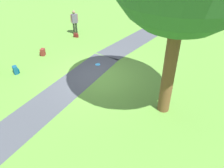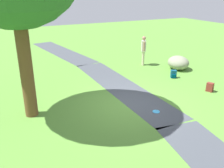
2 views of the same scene
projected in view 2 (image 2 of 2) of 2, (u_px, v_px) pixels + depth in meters
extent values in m
plane|color=#568B34|center=(128.00, 104.00, 9.75)|extent=(48.00, 48.00, 0.00)
cube|color=#42474E|center=(120.00, 86.00, 11.62)|extent=(8.01, 1.67, 0.01)
cube|color=#42474E|center=(61.00, 52.00, 17.99)|extent=(8.15, 2.87, 0.01)
cylinder|color=brown|center=(26.00, 66.00, 8.27)|extent=(0.45, 0.45, 3.74)
ellipsoid|color=gray|center=(178.00, 63.00, 13.94)|extent=(1.63, 1.49, 0.76)
cylinder|color=#C5B993|center=(143.00, 58.00, 14.78)|extent=(0.13, 0.13, 0.85)
cylinder|color=#C5B993|center=(143.00, 58.00, 14.63)|extent=(0.13, 0.13, 0.85)
cube|color=beige|center=(144.00, 46.00, 14.44)|extent=(0.43, 0.37, 0.63)
cylinder|color=#A4715D|center=(143.00, 45.00, 14.63)|extent=(0.08, 0.08, 0.56)
cylinder|color=#A4715D|center=(144.00, 46.00, 14.22)|extent=(0.08, 0.08, 0.56)
sphere|color=#A4715D|center=(144.00, 38.00, 14.27)|extent=(0.23, 0.23, 0.23)
cube|color=navy|center=(174.00, 74.00, 12.63)|extent=(0.30, 0.34, 0.40)
cube|color=#003D58|center=(174.00, 76.00, 12.54)|extent=(0.14, 0.20, 0.18)
cube|color=maroon|center=(210.00, 87.00, 10.92)|extent=(0.33, 0.29, 0.40)
cube|color=maroon|center=(211.00, 88.00, 11.04)|extent=(0.20, 0.13, 0.18)
cylinder|color=#3AA3E6|center=(156.00, 112.00, 9.14)|extent=(0.27, 0.27, 0.02)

